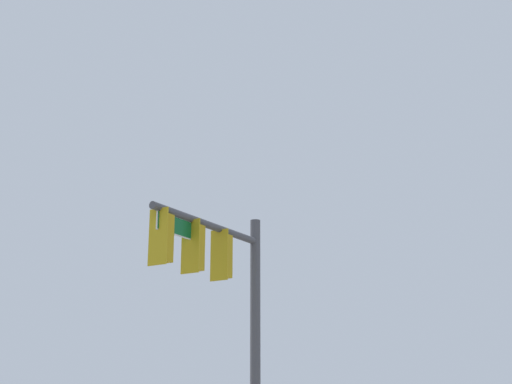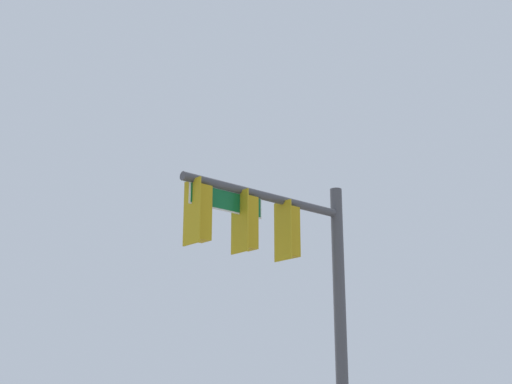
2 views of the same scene
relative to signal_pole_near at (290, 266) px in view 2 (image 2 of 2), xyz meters
name	(u,v)px [view 2 (image 2 of 2)]	position (x,y,z in m)	size (l,w,h in m)	color
signal_pole_near	(290,266)	(0.00, 0.00, 0.00)	(4.51, 0.84, 6.46)	#47474C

